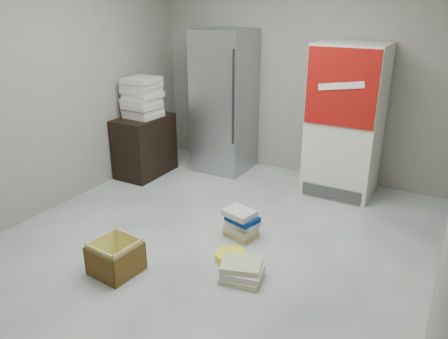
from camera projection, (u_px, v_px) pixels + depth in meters
ground at (198, 254)px, 4.12m from camera, size 5.00×5.00×0.00m
room_shell at (193, 60)px, 3.47m from camera, size 4.04×5.04×2.82m
steel_fridge at (225, 102)px, 5.92m from camera, size 0.70×0.72×1.90m
coke_cooler at (345, 121)px, 5.18m from camera, size 0.80×0.73×1.80m
wood_shelf at (145, 146)px, 5.90m from camera, size 0.50×0.80×0.80m
supply_box_stack at (142, 97)px, 5.66m from camera, size 0.44×0.44×0.52m
phonebook_stack_main at (241, 224)px, 4.38m from camera, size 0.37×0.31×0.30m
phonebook_stack_side at (242, 271)px, 3.73m from camera, size 0.42×0.36×0.15m
cardboard_box at (116, 259)px, 3.82m from camera, size 0.41×0.41×0.31m
bucket_lid at (231, 256)px, 4.02m from camera, size 0.33×0.33×0.08m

